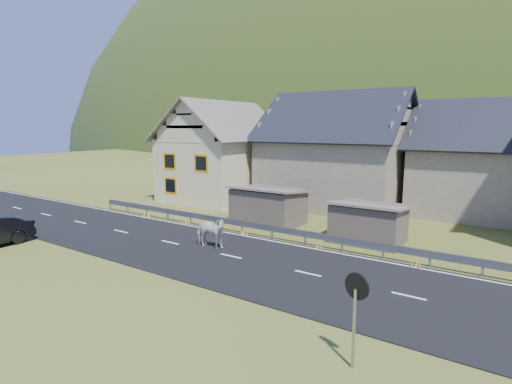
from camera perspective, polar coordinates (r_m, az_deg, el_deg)
The scene contains 13 objects.
ground at distance 18.94m, azimuth -3.61°, elevation -9.25°, with size 160.00×160.00×0.00m, color #454B19.
road at distance 18.94m, azimuth -3.61°, elevation -9.19°, with size 60.00×7.00×0.04m, color black.
lane_markings at distance 18.93m, azimuth -3.61°, elevation -9.12°, with size 60.00×6.60×0.01m, color silver.
guardrail at distance 21.69m, azimuth 2.32°, elevation -5.27°, with size 28.10×0.09×0.75m.
shed_left at distance 24.93m, azimuth 1.80°, elevation -2.07°, with size 4.30×3.30×2.40m, color brown.
shed_right at distance 21.82m, azimuth 15.74°, elevation -4.35°, with size 3.80×2.90×2.20m, color brown.
house_cream at distance 33.61m, azimuth -4.82°, elevation 6.46°, with size 7.80×9.80×8.30m.
house_stone_a at distance 31.61m, azimuth 11.66°, elevation 6.62°, with size 10.80×9.80×8.90m.
house_stone_b at distance 31.34m, azimuth 30.32°, elevation 4.79°, with size 9.80×8.80×8.10m.
mountain at distance 196.05m, azimuth 31.77°, elevation 0.31°, with size 440.00×280.00×260.00m, color #213B16.
conifer_patch at distance 140.65m, azimuth 5.95°, elevation 9.29°, with size 76.00×50.00×28.00m, color black.
horse at distance 20.10m, azimuth -6.62°, elevation -5.65°, with size 1.92×0.88×1.62m, color beige.
traffic_mirror at distance 10.50m, azimuth 14.11°, elevation -14.57°, with size 0.68×0.26×2.49m.
Camera 1 is at (10.95, -14.23, 6.03)m, focal length 28.00 mm.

